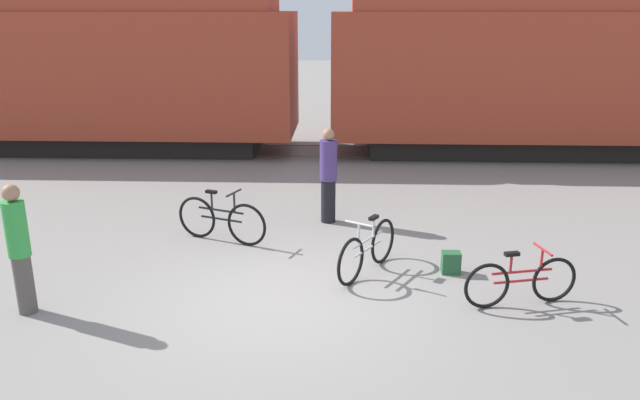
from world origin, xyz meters
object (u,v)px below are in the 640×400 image
Objects in this scene: bicycle_silver at (367,250)px; person_in_green at (19,248)px; freight_train at (313,52)px; bicycle_maroon at (521,281)px; person_in_purple at (328,175)px; bicycle_black at (221,220)px; backpack at (451,263)px.

person_in_green is (-4.57, -1.46, 0.53)m from bicycle_silver.
bicycle_maroon is (3.29, -9.36, -2.38)m from freight_train.
person_in_purple is at bearing 128.98° from bicycle_maroon.
bicycle_black is at bearing -99.78° from freight_train.
bicycle_black reaches higher than bicycle_maroon.
bicycle_maroon is 1.30m from backpack.
person_in_green is at bearing -165.49° from backpack.
freight_train is 36.68× the size of bicycle_silver.
bicycle_black is 0.92× the size of person_in_purple.
freight_train is at bearing 98.45° from bicycle_silver.
person_in_purple reaches higher than person_in_green.
backpack is at bearing 126.61° from bicycle_maroon.
bicycle_silver is at bearing 127.15° from person_in_purple.
freight_train reaches higher than backpack.
bicycle_maroon is at bearing -70.61° from freight_train.
freight_train is 10.20m from bicycle_maroon.
bicycle_maroon is at bearing 150.57° from person_in_purple.
freight_train is 10.54m from person_in_green.
person_in_purple is 1.01× the size of person_in_green.
freight_train is at bearing -162.77° from person_in_green.
bicycle_maroon is at bearing -53.39° from backpack.
person_in_purple is (1.81, 1.12, 0.51)m from bicycle_black.
bicycle_silver is 0.84× the size of person_in_purple.
freight_train is at bearing 80.22° from bicycle_black.
bicycle_silver reaches higher than backpack.
freight_train is 30.94× the size of person_in_green.
bicycle_maroon reaches higher than backpack.
bicycle_maroon is 4.74× the size of backpack.
bicycle_black is 0.93× the size of person_in_green.
freight_train reaches higher than bicycle_maroon.
freight_train is 8.79m from bicycle_silver.
person_in_purple is at bearing 105.56° from bicycle_silver.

